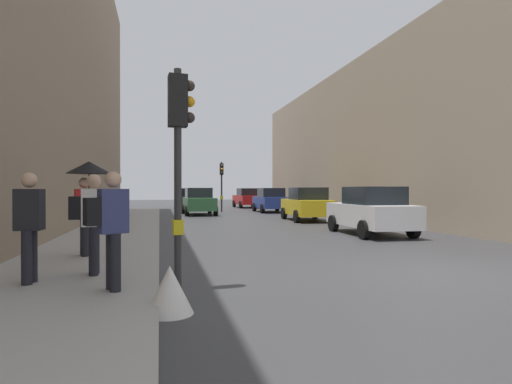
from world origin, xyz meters
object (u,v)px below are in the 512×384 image
car_green_estate (199,201)px  pedestrian_in_dark_coat (29,223)px  car_red_sedan (247,198)px  pedestrian_with_black_backpack (91,218)px  car_yellow_taxi (307,204)px  car_blue_van (270,200)px  pedestrian_with_grey_backpack (110,223)px  car_dark_suv (189,198)px  pedestrian_with_umbrella (88,182)px  warning_sign_triangle (170,290)px  traffic_light_near_left (179,138)px  traffic_light_far_median (222,178)px  car_white_compact (371,211)px

car_green_estate → pedestrian_in_dark_coat: size_ratio=2.39×
car_red_sedan → pedestrian_with_black_backpack: bearing=-107.0°
car_green_estate → car_red_sedan: size_ratio=0.99×
car_yellow_taxi → car_blue_van: 8.39m
car_green_estate → car_red_sedan: (5.25, 9.59, 0.00)m
pedestrian_with_grey_backpack → pedestrian_in_dark_coat: size_ratio=1.00×
car_dark_suv → pedestrian_in_dark_coat: bearing=-98.8°
pedestrian_in_dark_coat → car_dark_suv: bearing=81.2°
pedestrian_with_umbrella → warning_sign_triangle: (1.72, -4.39, -1.52)m
car_dark_suv → car_blue_van: size_ratio=1.00×
traffic_light_near_left → car_dark_suv: (2.19, 29.72, -1.62)m
traffic_light_far_median → traffic_light_near_left: bearing=-100.0°
car_blue_van → pedestrian_with_grey_backpack: pedestrian_with_grey_backpack is taller
pedestrian_with_grey_backpack → pedestrian_in_dark_coat: 1.54m
car_red_sedan → car_blue_van: same height
car_blue_van → car_green_estate: bearing=-160.8°
car_white_compact → car_blue_van: same height
car_red_sedan → warning_sign_triangle: size_ratio=6.56×
car_blue_van → pedestrian_in_dark_coat: (-9.90, -21.91, 0.25)m
car_yellow_taxi → pedestrian_with_black_backpack: bearing=-124.0°
car_green_estate → car_blue_van: same height
car_yellow_taxi → car_blue_van: same height
traffic_light_near_left → pedestrian_with_black_backpack: (-1.48, 0.91, -1.33)m
pedestrian_with_umbrella → pedestrian_with_black_backpack: 2.40m
car_green_estate → pedestrian_with_black_backpack: bearing=-100.7°
car_blue_van → traffic_light_far_median: bearing=163.0°
traffic_light_near_left → pedestrian_with_grey_backpack: (-1.03, -0.38, -1.33)m
car_yellow_taxi → car_red_sedan: same height
pedestrian_with_umbrella → warning_sign_triangle: 4.95m
car_green_estate → pedestrian_with_black_backpack: size_ratio=2.39×
traffic_light_near_left → car_blue_van: traffic_light_near_left is taller
pedestrian_with_black_backpack → warning_sign_triangle: pedestrian_with_black_backpack is taller
pedestrian_with_black_backpack → pedestrian_in_dark_coat: same height
car_blue_van → warning_sign_triangle: (-7.74, -23.54, -0.55)m
car_white_compact → car_blue_van: bearing=88.8°
traffic_light_near_left → pedestrian_with_black_backpack: size_ratio=2.04×
car_green_estate → car_blue_van: bearing=19.2°
pedestrian_with_black_backpack → car_white_compact: bearing=34.8°
pedestrian_with_grey_backpack → pedestrian_with_umbrella: bearing=103.9°
car_green_estate → pedestrian_with_umbrella: size_ratio=1.98×
pedestrian_with_black_backpack → pedestrian_with_grey_backpack: same height
car_red_sedan → pedestrian_with_umbrella: pedestrian_with_umbrella is taller
car_white_compact → car_red_sedan: size_ratio=1.00×
pedestrian_with_umbrella → car_white_compact: bearing=22.6°
car_white_compact → traffic_light_far_median: bearing=100.7°
car_white_compact → pedestrian_with_black_backpack: size_ratio=2.40×
car_red_sedan → traffic_light_far_median: bearing=-116.4°
car_white_compact → pedestrian_with_umbrella: (-9.15, -3.81, 0.96)m
pedestrian_with_umbrella → pedestrian_in_dark_coat: size_ratio=1.21×
car_green_estate → warning_sign_triangle: bearing=-96.3°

